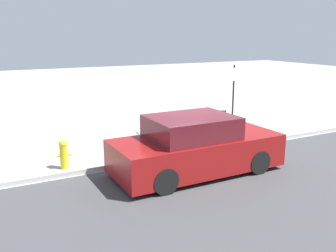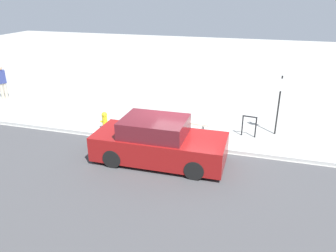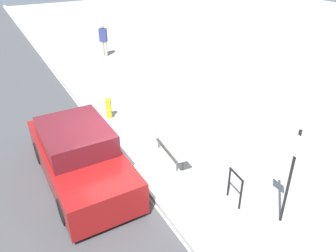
% 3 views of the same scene
% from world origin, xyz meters
% --- Properties ---
extents(ground_plane, '(60.00, 60.00, 0.00)m').
position_xyz_m(ground_plane, '(0.00, 0.00, 0.00)').
color(ground_plane, '#9E9E99').
extents(curb, '(60.00, 0.20, 0.13)m').
position_xyz_m(curb, '(0.00, 0.00, 0.07)').
color(curb, '#B7B7B2').
rests_on(curb, ground_plane).
extents(bench, '(1.80, 0.50, 0.55)m').
position_xyz_m(bench, '(-0.06, 1.15, 0.49)').
color(bench, '#515156').
rests_on(bench, ground_plane).
extents(bike_rack, '(0.55, 0.12, 0.83)m').
position_xyz_m(bike_rack, '(2.24, 1.55, 0.50)').
color(bike_rack, black).
rests_on(bike_rack, ground_plane).
extents(sign_post, '(0.36, 0.08, 2.30)m').
position_xyz_m(sign_post, '(3.22, 2.06, 1.38)').
color(sign_post, black).
rests_on(sign_post, ground_plane).
extents(fire_hydrant, '(0.36, 0.22, 0.77)m').
position_xyz_m(fire_hydrant, '(-3.26, 0.55, 0.41)').
color(fire_hydrant, gold).
rests_on(fire_hydrant, ground_plane).
extents(pedestrian, '(0.40, 0.43, 1.70)m').
position_xyz_m(pedestrian, '(-10.15, 2.90, 0.91)').
color(pedestrian, '#B7AD99').
rests_on(pedestrian, ground_plane).
extents(parked_car_near, '(4.22, 1.79, 1.45)m').
position_xyz_m(parked_car_near, '(-0.44, -1.27, 0.66)').
color(parked_car_near, black).
rests_on(parked_car_near, ground_plane).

